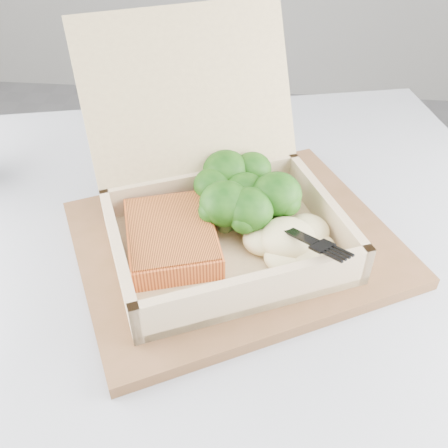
# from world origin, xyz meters

# --- Properties ---
(cafe_table) EXTENTS (1.01, 1.01, 0.74)m
(cafe_table) POSITION_xyz_m (-0.18, -0.03, 0.55)
(cafe_table) COLOR black
(cafe_table) RESTS_ON floor
(serving_tray) EXTENTS (0.43, 0.40, 0.01)m
(serving_tray) POSITION_xyz_m (-0.14, 0.03, 0.75)
(serving_tray) COLOR brown
(serving_tray) RESTS_ON cafe_table
(takeout_container) EXTENTS (0.33, 0.34, 0.21)m
(takeout_container) POSITION_xyz_m (-0.17, 0.05, 0.81)
(takeout_container) COLOR tan
(takeout_container) RESTS_ON serving_tray
(salmon_fillet) EXTENTS (0.12, 0.14, 0.02)m
(salmon_fillet) POSITION_xyz_m (-0.21, -0.00, 0.78)
(salmon_fillet) COLOR orange
(salmon_fillet) RESTS_ON takeout_container
(broccoli_pile) EXTENTS (0.13, 0.13, 0.05)m
(broccoli_pile) POSITION_xyz_m (-0.14, 0.06, 0.79)
(broccoli_pile) COLOR #2C6516
(broccoli_pile) RESTS_ON takeout_container
(mashed_potatoes) EXTENTS (0.10, 0.08, 0.03)m
(mashed_potatoes) POSITION_xyz_m (-0.09, 0.00, 0.78)
(mashed_potatoes) COLOR #F5E39F
(mashed_potatoes) RESTS_ON takeout_container
(plastic_fork) EXTENTS (0.10, 0.12, 0.03)m
(plastic_fork) POSITION_xyz_m (-0.11, 0.02, 0.80)
(plastic_fork) COLOR black
(plastic_fork) RESTS_ON mashed_potatoes
(receipt) EXTENTS (0.11, 0.16, 0.00)m
(receipt) POSITION_xyz_m (-0.20, 0.22, 0.74)
(receipt) COLOR white
(receipt) RESTS_ON cafe_table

